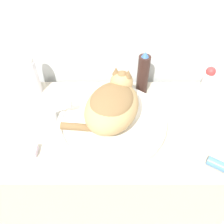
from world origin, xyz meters
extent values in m
cube|color=silver|center=(0.00, 0.59, 1.20)|extent=(8.00, 0.05, 2.40)
cube|color=#B2A893|center=(0.00, 0.27, 0.45)|extent=(1.03, 0.53, 0.90)
cylinder|color=white|center=(0.03, 0.24, 0.92)|extent=(0.40, 0.40, 0.05)
torus|color=white|center=(0.03, 0.24, 0.94)|extent=(0.42, 0.42, 0.02)
ellipsoid|color=tan|center=(0.03, 0.24, 1.02)|extent=(0.27, 0.31, 0.13)
ellipsoid|color=brown|center=(0.03, 0.24, 1.05)|extent=(0.21, 0.23, 0.06)
sphere|color=tan|center=(0.07, 0.34, 1.06)|extent=(0.09, 0.09, 0.09)
sphere|color=brown|center=(0.07, 0.34, 1.08)|extent=(0.05, 0.05, 0.05)
cone|color=brown|center=(0.09, 0.33, 1.10)|extent=(0.03, 0.03, 0.03)
cone|color=brown|center=(0.05, 0.35, 1.10)|extent=(0.03, 0.03, 0.03)
cylinder|color=brown|center=(-0.08, 0.19, 0.97)|extent=(0.15, 0.04, 0.03)
cylinder|color=silver|center=(-0.21, 0.29, 0.92)|extent=(0.04, 0.04, 0.05)
cylinder|color=silver|center=(-0.17, 0.28, 0.98)|extent=(0.11, 0.04, 0.07)
sphere|color=silver|center=(-0.21, 0.29, 0.97)|extent=(0.04, 0.04, 0.04)
cylinder|color=silver|center=(-0.32, 0.47, 0.98)|extent=(0.05, 0.05, 0.16)
sphere|color=white|center=(-0.32, 0.47, 1.07)|extent=(0.05, 0.05, 0.05)
cylinder|color=silver|center=(0.46, 0.47, 0.95)|extent=(0.05, 0.05, 0.10)
sphere|color=red|center=(0.46, 0.47, 1.01)|extent=(0.04, 0.04, 0.04)
cylinder|color=#331E19|center=(0.17, 0.47, 0.99)|extent=(0.05, 0.05, 0.19)
cone|color=#3866AD|center=(0.17, 0.47, 1.10)|extent=(0.03, 0.03, 0.02)
cube|color=silver|center=(-0.27, 0.12, 0.91)|extent=(0.06, 0.04, 0.02)
camera|label=1|loc=(0.03, -0.37, 1.63)|focal=38.00mm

